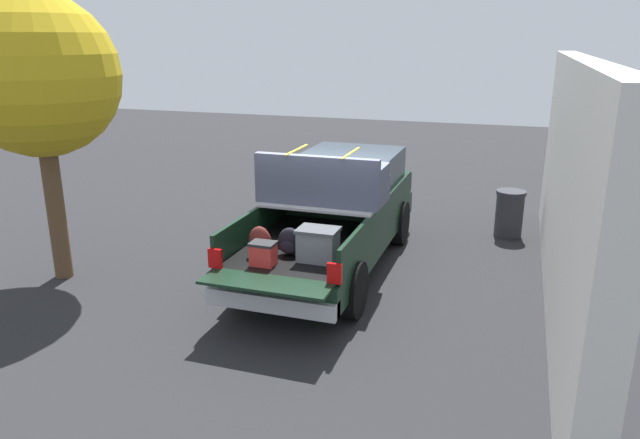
# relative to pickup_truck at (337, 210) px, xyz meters

# --- Properties ---
(ground_plane) EXTENTS (40.00, 40.00, 0.00)m
(ground_plane) POSITION_rel_pickup_truck_xyz_m (-0.37, 0.00, -0.99)
(ground_plane) COLOR #262628
(pickup_truck) EXTENTS (6.05, 2.08, 2.23)m
(pickup_truck) POSITION_rel_pickup_truck_xyz_m (0.00, 0.00, 0.00)
(pickup_truck) COLOR black
(pickup_truck) RESTS_ON ground_plane
(building_facade) EXTENTS (9.95, 0.36, 3.72)m
(building_facade) POSITION_rel_pickup_truck_xyz_m (-0.47, -3.82, 0.87)
(building_facade) COLOR silver
(building_facade) RESTS_ON ground_plane
(tree_background) EXTENTS (2.59, 2.59, 4.72)m
(tree_background) POSITION_rel_pickup_truck_xyz_m (-2.20, 4.31, 2.41)
(tree_background) COLOR brown
(tree_background) RESTS_ON ground_plane
(trash_can) EXTENTS (0.60, 0.60, 0.98)m
(trash_can) POSITION_rel_pickup_truck_xyz_m (2.57, -2.97, -0.49)
(trash_can) COLOR #2D2D33
(trash_can) RESTS_ON ground_plane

